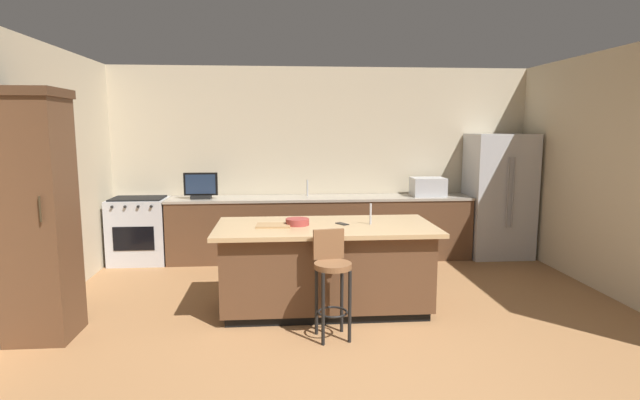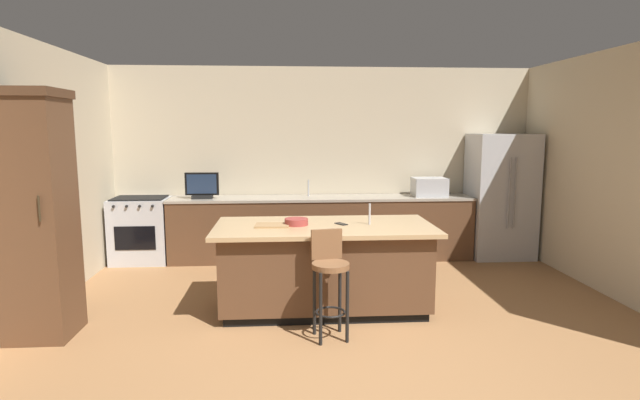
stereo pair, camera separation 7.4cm
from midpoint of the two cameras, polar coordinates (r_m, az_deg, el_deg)
ground_plane at (r=4.02m, az=4.98°, el=-20.19°), size 16.29×16.29×0.00m
wall_back at (r=7.60m, az=0.01°, el=4.34°), size 6.70×0.12×2.80m
wall_left at (r=6.10m, az=-29.22°, el=2.36°), size 0.12×4.47×2.80m
wall_right at (r=6.70m, az=29.59°, el=2.76°), size 0.12×4.47×2.80m
counter_back at (r=7.34m, az=-0.19°, el=-3.19°), size 4.38×0.62×0.92m
kitchen_island at (r=5.32m, az=0.20°, el=-7.56°), size 2.27×1.11×0.91m
refrigerator at (r=7.88m, az=19.39°, el=0.46°), size 0.90×0.73×1.82m
range_oven at (r=7.60m, az=-20.09°, el=-3.26°), size 0.78×0.63×0.94m
cabinet_tower at (r=5.15m, az=-29.83°, el=-1.17°), size 0.58×0.59×2.25m
microwave at (r=7.54m, az=11.89°, el=1.48°), size 0.48×0.36×0.27m
tv_monitor at (r=7.26m, az=-13.67°, el=1.47°), size 0.47×0.16×0.37m
sink_faucet_back at (r=7.34m, az=-1.73°, el=1.37°), size 0.02×0.02×0.24m
sink_faucet_island at (r=5.25m, az=5.37°, el=-1.58°), size 0.02×0.02×0.22m
bar_stool_center at (r=4.59m, az=0.89°, el=-8.43°), size 0.34×0.36×0.99m
fruit_bowl at (r=5.21m, az=-2.99°, el=-2.49°), size 0.24×0.24×0.07m
cell_phone at (r=5.26m, az=2.09°, el=-2.71°), size 0.14×0.16×0.01m
cutting_board at (r=5.17m, az=-5.73°, el=-2.89°), size 0.36×0.26×0.02m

